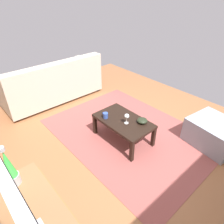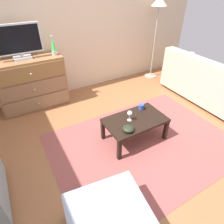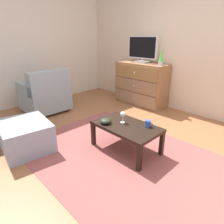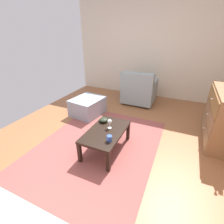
% 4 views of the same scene
% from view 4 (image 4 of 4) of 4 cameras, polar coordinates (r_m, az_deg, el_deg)
% --- Properties ---
extents(ground_plane, '(5.93, 4.44, 0.05)m').
position_cam_4_polar(ground_plane, '(2.87, -0.22, -11.69)').
color(ground_plane, '#945D39').
extents(wall_plain_left, '(0.12, 4.44, 2.80)m').
position_cam_4_polar(wall_plain_left, '(4.87, 14.15, 21.73)').
color(wall_plain_left, beige).
rests_on(wall_plain_left, ground_plane).
extents(area_rug, '(2.60, 1.90, 0.01)m').
position_cam_4_polar(area_rug, '(2.79, -5.81, -12.44)').
color(area_rug, '#904945').
rests_on(area_rug, ground_plane).
extents(dresser, '(1.16, 0.49, 0.91)m').
position_cam_4_polar(dresser, '(3.32, 34.65, -1.41)').
color(dresser, '#92633F').
rests_on(dresser, ground_plane).
extents(coffee_table, '(0.88, 0.52, 0.37)m').
position_cam_4_polar(coffee_table, '(2.56, -2.13, -7.39)').
color(coffee_table, black).
rests_on(coffee_table, ground_plane).
extents(wine_glass, '(0.07, 0.07, 0.16)m').
position_cam_4_polar(wine_glass, '(2.54, -0.93, -3.40)').
color(wine_glass, silver).
rests_on(wine_glass, coffee_table).
extents(mug, '(0.11, 0.08, 0.08)m').
position_cam_4_polar(mug, '(2.29, -0.93, -9.29)').
color(mug, '#324FA4').
rests_on(mug, coffee_table).
extents(bowl_decorative, '(0.15, 0.15, 0.07)m').
position_cam_4_polar(bowl_decorative, '(2.75, -2.99, -2.78)').
color(bowl_decorative, black).
rests_on(bowl_decorative, coffee_table).
extents(armchair, '(0.80, 0.81, 0.86)m').
position_cam_4_polar(armchair, '(4.37, 9.45, 7.54)').
color(armchair, '#332319').
rests_on(armchair, ground_plane).
extents(ottoman, '(0.77, 0.69, 0.39)m').
position_cam_4_polar(ottoman, '(3.78, -8.52, 1.97)').
color(ottoman, '#8B96A8').
rests_on(ottoman, ground_plane).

